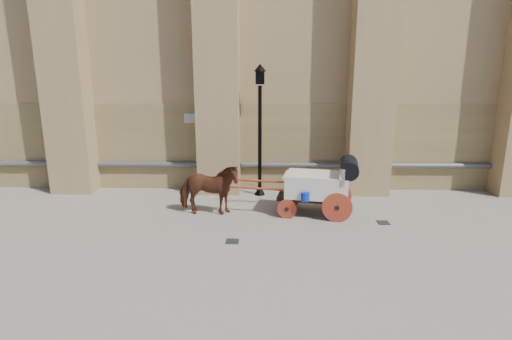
{
  "coord_description": "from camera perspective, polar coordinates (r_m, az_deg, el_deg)",
  "views": [
    {
      "loc": [
        0.54,
        -9.62,
        3.96
      ],
      "look_at": [
        0.3,
        1.39,
        1.31
      ],
      "focal_mm": 28.0,
      "sensor_mm": 36.0,
      "label": 1
    }
  ],
  "objects": [
    {
      "name": "carriage",
      "position": [
        11.57,
        9.34,
        -1.96
      ],
      "size": [
        3.96,
        1.7,
        1.68
      ],
      "rotation": [
        0.0,
        0.0,
        -0.18
      ],
      "color": "black",
      "rests_on": "ground"
    },
    {
      "name": "drain_grate_far",
      "position": [
        11.55,
        17.72,
        -7.16
      ],
      "size": [
        0.32,
        0.32,
        0.01
      ],
      "primitive_type": "cube",
      "rotation": [
        0.0,
        0.0,
        0.01
      ],
      "color": "black",
      "rests_on": "ground"
    },
    {
      "name": "horse",
      "position": [
        11.5,
        -6.8,
        -2.78
      ],
      "size": [
        1.8,
        0.86,
        1.5
      ],
      "primitive_type": "imported",
      "rotation": [
        0.0,
        0.0,
        1.54
      ],
      "color": "brown",
      "rests_on": "ground"
    },
    {
      "name": "street_lamp",
      "position": [
        13.03,
        0.56,
        6.17
      ],
      "size": [
        0.4,
        0.4,
        4.28
      ],
      "color": "black",
      "rests_on": "ground"
    },
    {
      "name": "ground",
      "position": [
        10.42,
        -1.84,
        -8.83
      ],
      "size": [
        90.0,
        90.0,
        0.0
      ],
      "primitive_type": "plane",
      "color": "gray",
      "rests_on": "ground"
    },
    {
      "name": "drain_grate_near",
      "position": [
        9.86,
        -3.4,
        -10.13
      ],
      "size": [
        0.32,
        0.32,
        0.01
      ],
      "primitive_type": "cube",
      "rotation": [
        0.0,
        0.0,
        -0.01
      ],
      "color": "black",
      "rests_on": "ground"
    }
  ]
}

